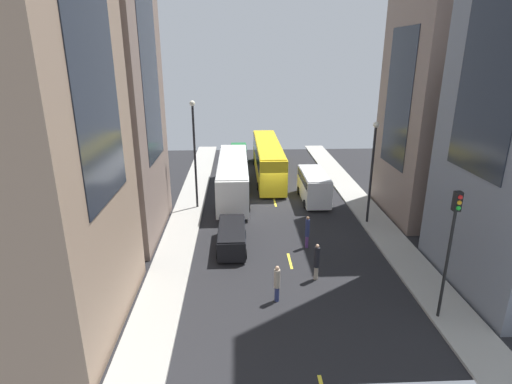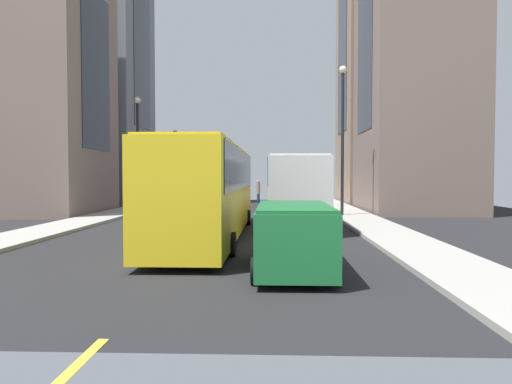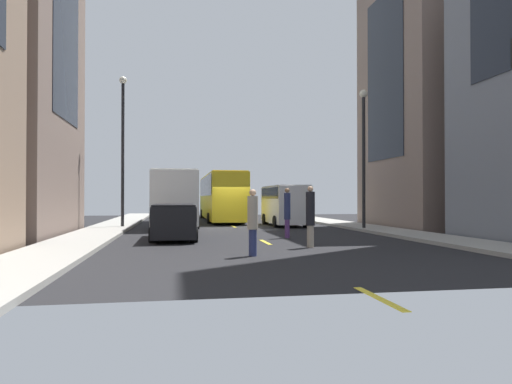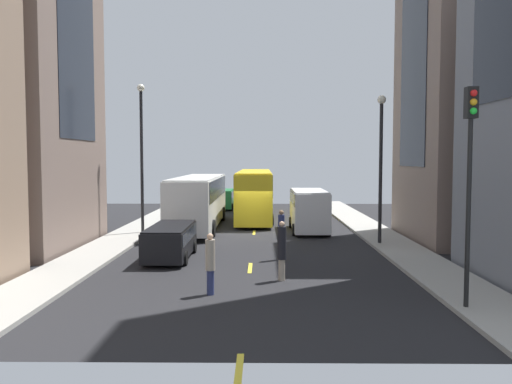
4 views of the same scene
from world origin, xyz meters
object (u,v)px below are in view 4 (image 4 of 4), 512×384
at_px(streetcar_yellow, 255,190).
at_px(pedestrian_waiting_curb, 281,233).
at_px(delivery_van_white, 309,207).
at_px(car_black_1, 170,239).
at_px(pedestrian_walking_far, 282,249).
at_px(car_green_0, 222,198).
at_px(pedestrian_crossing_near, 210,262).
at_px(city_bus_white, 199,197).
at_px(traffic_light_near_corner, 470,157).

xyz_separation_m(streetcar_yellow, pedestrian_waiting_curb, (1.42, -16.68, -0.92)).
bearing_deg(delivery_van_white, pedestrian_waiting_curb, -102.81).
height_order(car_black_1, pedestrian_walking_far, pedestrian_walking_far).
distance_m(car_green_0, pedestrian_crossing_near, 29.73).
relative_size(car_green_0, car_black_1, 0.90).
relative_size(city_bus_white, car_black_1, 2.69).
bearing_deg(delivery_van_white, pedestrian_crossing_near, -107.03).
distance_m(pedestrian_waiting_curb, pedestrian_walking_far, 4.03).
xyz_separation_m(city_bus_white, streetcar_yellow, (3.57, 5.93, 0.12)).
xyz_separation_m(city_bus_white, pedestrian_walking_far, (4.85, -14.79, -0.83)).
distance_m(city_bus_white, car_black_1, 10.67).
xyz_separation_m(streetcar_yellow, pedestrian_crossing_near, (-1.16, -22.76, -1.03)).
height_order(city_bus_white, pedestrian_walking_far, city_bus_white).
distance_m(car_green_0, car_black_1, 23.46).
bearing_deg(car_black_1, pedestrian_crossing_near, -68.78).
xyz_separation_m(city_bus_white, car_black_1, (-0.01, -10.61, -1.12)).
bearing_deg(streetcar_yellow, pedestrian_walking_far, -86.45).
height_order(pedestrian_waiting_curb, pedestrian_walking_far, pedestrian_waiting_curb).
height_order(city_bus_white, pedestrian_crossing_near, city_bus_white).
bearing_deg(traffic_light_near_corner, streetcar_yellow, 104.95).
xyz_separation_m(streetcar_yellow, car_green_0, (-3.02, 6.91, -1.10)).
relative_size(city_bus_white, pedestrian_crossing_near, 6.25).
bearing_deg(pedestrian_crossing_near, city_bus_white, -42.66).
distance_m(car_green_0, traffic_light_near_corner, 33.14).
distance_m(delivery_van_white, traffic_light_near_corner, 17.47).
bearing_deg(pedestrian_waiting_curb, delivery_van_white, 163.85).
bearing_deg(car_black_1, pedestrian_waiting_curb, -1.68).
bearing_deg(pedestrian_crossing_near, streetcar_yellow, -53.71).
relative_size(city_bus_white, traffic_light_near_corner, 2.00).
xyz_separation_m(delivery_van_white, car_green_0, (-6.48, 14.61, -0.49)).
xyz_separation_m(pedestrian_waiting_curb, traffic_light_near_corner, (5.16, -7.93, 3.37)).
distance_m(car_green_0, pedestrian_walking_far, 27.96).
bearing_deg(car_green_0, pedestrian_crossing_near, -86.41).
distance_m(delivery_van_white, car_green_0, 15.99).
xyz_separation_m(delivery_van_white, pedestrian_crossing_near, (-4.61, -15.06, -0.42)).
relative_size(delivery_van_white, pedestrian_waiting_curb, 2.54).
xyz_separation_m(car_black_1, pedestrian_walking_far, (4.86, -4.17, 0.28)).
height_order(car_black_1, pedestrian_crossing_near, pedestrian_crossing_near).
distance_m(streetcar_yellow, pedestrian_walking_far, 20.77).
bearing_deg(city_bus_white, traffic_light_near_corner, -61.52).
bearing_deg(pedestrian_waiting_curb, streetcar_yellow, -178.49).
height_order(streetcar_yellow, pedestrian_waiting_curb, streetcar_yellow).
relative_size(car_black_1, traffic_light_near_corner, 0.74).
height_order(pedestrian_waiting_curb, traffic_light_near_corner, traffic_light_near_corner).
relative_size(pedestrian_crossing_near, traffic_light_near_corner, 0.32).
height_order(delivery_van_white, pedestrian_walking_far, delivery_van_white).
height_order(car_black_1, traffic_light_near_corner, traffic_light_near_corner).
relative_size(delivery_van_white, pedestrian_walking_far, 2.55).
bearing_deg(traffic_light_near_corner, pedestrian_crossing_near, 166.52).
height_order(delivery_van_white, car_black_1, delivery_van_white).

